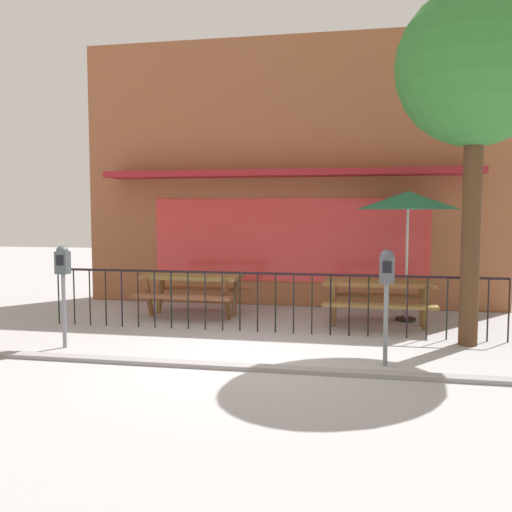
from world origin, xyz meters
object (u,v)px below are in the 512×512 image
object	(u,v)px
picnic_table_left	(192,283)
parking_meter_far	(63,269)
street_tree	(476,69)
parking_meter_near	(387,276)
patio_umbrella	(408,201)
picnic_table_right	(378,290)

from	to	relation	value
picnic_table_left	parking_meter_far	size ratio (longest dim) A/B	1.26
picnic_table_left	street_tree	xyz separation A→B (m)	(4.59, -1.36, 3.31)
parking_meter_near	parking_meter_far	xyz separation A→B (m)	(-4.45, 0.11, -0.01)
patio_umbrella	parking_meter_near	size ratio (longest dim) A/B	1.56
patio_umbrella	street_tree	world-z (taller)	street_tree
patio_umbrella	parking_meter_far	world-z (taller)	patio_umbrella
patio_umbrella	parking_meter_far	xyz separation A→B (m)	(-4.93, -2.91, -0.99)
parking_meter_far	street_tree	size ratio (longest dim) A/B	0.29
picnic_table_left	street_tree	world-z (taller)	street_tree
picnic_table_right	parking_meter_near	size ratio (longest dim) A/B	1.23
parking_meter_near	patio_umbrella	bearing A→B (deg)	80.98
picnic_table_left	parking_meter_far	world-z (taller)	parking_meter_far
picnic_table_left	parking_meter_near	distance (m)	4.35
picnic_table_right	parking_meter_far	distance (m)	5.03
picnic_table_right	parking_meter_far	size ratio (longest dim) A/B	1.23
picnic_table_left	picnic_table_right	distance (m)	3.36
parking_meter_near	parking_meter_far	world-z (taller)	parking_meter_near
parking_meter_far	patio_umbrella	bearing A→B (deg)	30.60
patio_umbrella	picnic_table_left	bearing A→B (deg)	-175.31
picnic_table_left	patio_umbrella	xyz separation A→B (m)	(3.84, 0.32, 1.50)
parking_meter_near	picnic_table_left	bearing A→B (deg)	141.18
picnic_table_right	parking_meter_near	distance (m)	2.49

